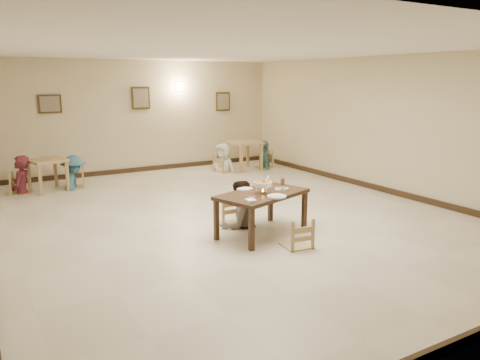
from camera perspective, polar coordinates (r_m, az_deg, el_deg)
floor at (r=8.73m, az=-1.72°, el=-4.36°), size 10.00×10.00×0.00m
ceiling at (r=8.39m, az=-1.85°, el=15.70°), size 10.00×10.00×0.00m
wall_back at (r=13.03m, az=-12.39°, el=7.53°), size 10.00×0.00×10.00m
wall_right at (r=10.90m, az=17.17°, el=6.44°), size 0.00×10.00×10.00m
baseboard_back at (r=13.19m, az=-12.07°, el=1.28°), size 8.00×0.06×0.12m
baseboard_front at (r=5.23m, az=26.48°, el=-16.72°), size 8.00×0.06×0.12m
baseboard_right at (r=11.10m, az=16.61°, el=-0.97°), size 0.06×10.00×0.12m
picture_a at (r=12.47m, az=-22.18°, el=8.58°), size 0.55×0.04×0.45m
picture_b at (r=12.99m, az=-12.01°, el=9.75°), size 0.50×0.04×0.60m
picture_c at (r=13.98m, az=-2.08°, el=9.53°), size 0.45×0.04×0.55m
wall_sconce at (r=13.37m, az=-7.51°, el=11.25°), size 0.16×0.05×0.22m
main_table at (r=7.54m, az=2.71°, el=-2.12°), size 1.69×1.27×0.70m
chair_far at (r=8.08m, az=-0.32°, el=-2.37°), size 0.43×0.43×0.91m
chair_near at (r=7.08m, az=6.97°, el=-4.69°), size 0.41×0.41×0.88m
main_diner at (r=7.95m, az=-0.08°, el=-0.10°), size 0.82×0.67×1.59m
curry_warmer at (r=7.43m, az=2.82°, el=-0.49°), size 0.33×0.29×0.26m
rice_plate_far at (r=7.70m, az=0.58°, el=-1.08°), size 0.28×0.28×0.06m
rice_plate_near at (r=7.24m, az=4.49°, el=-1.96°), size 0.30×0.30×0.07m
fried_plate at (r=7.75m, az=5.10°, el=-1.02°), size 0.24×0.24×0.05m
chili_dish at (r=7.20m, az=1.46°, el=-2.05°), size 0.10×0.10×0.02m
napkin_cutlery at (r=6.97m, az=1.33°, el=-2.50°), size 0.18×0.27×0.03m
drink_glass at (r=8.12m, az=5.20°, el=-0.09°), size 0.07×0.07×0.14m
bg_table_left at (r=11.39m, az=-22.44°, el=1.69°), size 0.90×0.90×0.73m
bg_table_right at (r=13.09m, az=0.56°, el=4.10°), size 0.83×0.83×0.79m
bg_chair_ll at (r=11.36m, az=-25.20°, el=0.65°), size 0.42×0.42×0.89m
bg_chair_lr at (r=11.54m, az=-19.64°, el=1.32°), size 0.43×0.43×0.91m
bg_chair_rl at (r=12.86m, az=-2.07°, el=3.03°), size 0.42×0.42×0.90m
bg_chair_rr at (r=13.44m, az=2.98°, el=3.49°), size 0.44×0.44×0.93m
bg_diner_a at (r=11.30m, az=-25.39°, el=2.70°), size 0.60×0.73×1.71m
bg_diner_b at (r=11.49m, az=-19.75°, el=2.86°), size 0.73×1.08×1.54m
bg_diner_c at (r=12.82m, az=-2.09°, el=4.51°), size 0.81×0.91×1.57m
bg_diner_d at (r=13.40m, az=2.99°, el=4.80°), size 0.67×0.98×1.55m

